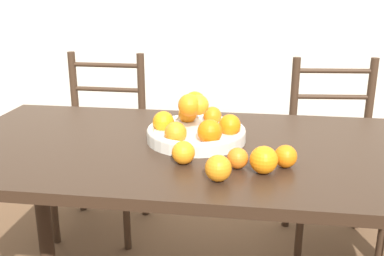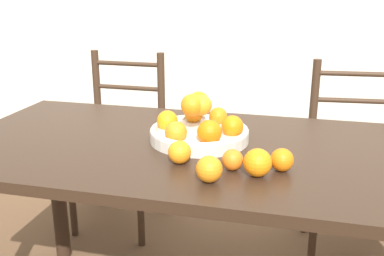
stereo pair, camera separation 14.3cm
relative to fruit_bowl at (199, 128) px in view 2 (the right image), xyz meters
name	(u,v)px [view 2 (the right image)]	position (x,y,z in m)	size (l,w,h in m)	color
dining_table	(218,174)	(0.08, -0.05, -0.14)	(1.82, 0.83, 0.76)	black
fruit_bowl	(199,128)	(0.00, 0.00, 0.00)	(0.34, 0.34, 0.17)	beige
orange_loose_0	(282,160)	(0.29, -0.20, -0.01)	(0.07, 0.07, 0.07)	orange
orange_loose_1	(258,163)	(0.23, -0.25, -0.01)	(0.08, 0.08, 0.08)	orange
orange_loose_2	(180,152)	(-0.01, -0.21, -0.01)	(0.07, 0.07, 0.07)	orange
orange_loose_3	(209,169)	(0.10, -0.32, -0.01)	(0.07, 0.07, 0.07)	orange
orange_loose_4	(233,160)	(0.15, -0.22, -0.01)	(0.06, 0.06, 0.06)	orange
chair_left	(121,142)	(-0.60, 0.69, -0.34)	(0.42, 0.40, 0.93)	#382619
chair_right	(354,163)	(0.60, 0.69, -0.34)	(0.46, 0.44, 0.93)	#382619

